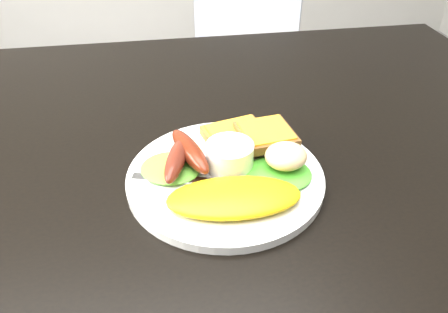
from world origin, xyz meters
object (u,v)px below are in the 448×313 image
(dining_table, at_px, (200,144))
(plate, at_px, (225,177))
(person, at_px, (200,35))
(dining_chair, at_px, (256,75))

(dining_table, xyz_separation_m, plate, (0.02, -0.12, 0.03))
(person, bearing_deg, plate, 110.82)
(plate, bearing_deg, dining_chair, 74.10)
(person, bearing_deg, dining_table, 107.93)
(dining_table, xyz_separation_m, dining_chair, (0.28, 0.80, -0.28))
(person, relative_size, plate, 5.52)
(dining_table, bearing_deg, person, 83.32)
(dining_table, relative_size, plate, 4.70)
(dining_chair, height_order, person, person)
(dining_table, distance_m, dining_chair, 0.89)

